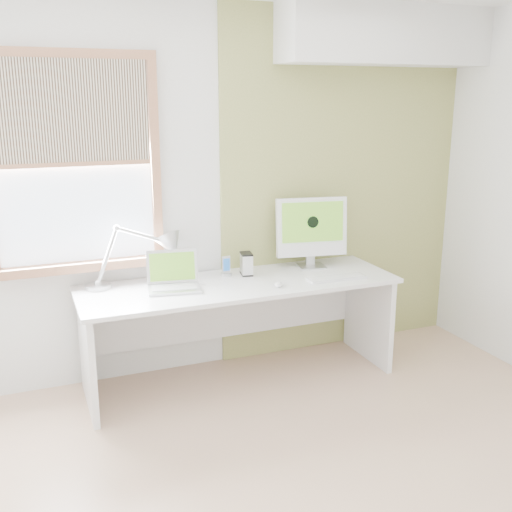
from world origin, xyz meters
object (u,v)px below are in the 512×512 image
desk (237,306)px  laptop (173,279)px  desk_lamp (158,251)px  imac (312,228)px  external_drive (246,264)px

desk → laptop: laptop is taller
desk_lamp → laptop: (0.06, -0.18, -0.16)m
desk_lamp → imac: size_ratio=1.39×
desk → imac: (0.64, 0.12, 0.49)m
desk → imac: imac is taller
laptop → imac: size_ratio=0.71×
external_drive → imac: (0.53, 0.02, 0.21)m
imac → laptop: bearing=-173.2°
desk → laptop: bearing=-178.6°
external_drive → desk_lamp: bearing=173.4°
desk_lamp → external_drive: bearing=-6.6°
desk → desk_lamp: size_ratio=2.94×
external_drive → imac: bearing=2.2°
laptop → external_drive: laptop is taller
laptop → imac: bearing=6.8°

